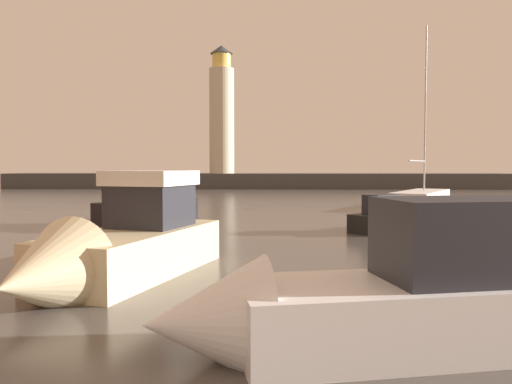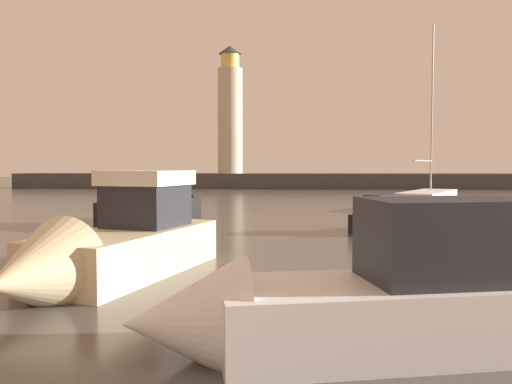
{
  "view_description": "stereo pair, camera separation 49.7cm",
  "coord_description": "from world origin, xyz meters",
  "views": [
    {
      "loc": [
        2.12,
        -1.66,
        3.02
      ],
      "look_at": [
        1.45,
        19.43,
        1.96
      ],
      "focal_mm": 35.38,
      "sensor_mm": 36.0,
      "label": 1
    },
    {
      "loc": [
        2.62,
        -1.64,
        3.02
      ],
      "look_at": [
        1.45,
        19.43,
        1.96
      ],
      "focal_mm": 35.38,
      "sensor_mm": 36.0,
      "label": 2
    }
  ],
  "objects": [
    {
      "name": "ground_plane",
      "position": [
        0.0,
        34.62,
        0.0
      ],
      "size": [
        220.0,
        220.0,
        0.0
      ],
      "primitive_type": "plane",
      "color": "#4C4742"
    },
    {
      "name": "sailboat_moored",
      "position": [
        13.09,
        35.61,
        0.67
      ],
      "size": [
        6.36,
        8.82,
        13.39
      ],
      "color": "white",
      "rests_on": "ground_plane"
    },
    {
      "name": "motorboat_1",
      "position": [
        -2.01,
        11.22,
        0.91
      ],
      "size": [
        4.6,
        8.34,
        3.41
      ],
      "color": "beige",
      "rests_on": "ground_plane"
    },
    {
      "name": "motorboat_6",
      "position": [
        4.05,
        6.56,
        0.84
      ],
      "size": [
        8.56,
        3.73,
        2.89
      ],
      "color": "white",
      "rests_on": "ground_plane"
    },
    {
      "name": "lighthouse",
      "position": [
        -4.95,
        69.24,
        10.54
      ],
      "size": [
        3.47,
        3.47,
        17.84
      ],
      "color": "beige",
      "rests_on": "breakwater"
    },
    {
      "name": "breakwater",
      "position": [
        0.0,
        69.24,
        1.05
      ],
      "size": [
        69.76,
        6.84,
        2.09
      ],
      "primitive_type": "cube",
      "color": "#423F3D",
      "rests_on": "ground_plane"
    },
    {
      "name": "motorboat_3",
      "position": [
        -3.99,
        25.38,
        0.9
      ],
      "size": [
        4.93,
        8.18,
        3.04
      ],
      "color": "black",
      "rests_on": "ground_plane"
    },
    {
      "name": "motorboat_4",
      "position": [
        8.3,
        22.56,
        0.56
      ],
      "size": [
        5.37,
        4.74,
        2.0
      ],
      "color": "black",
      "rests_on": "ground_plane"
    }
  ]
}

